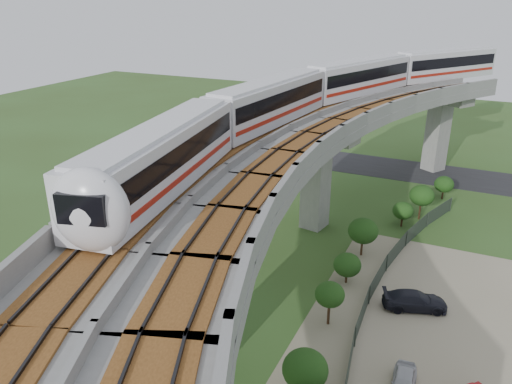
# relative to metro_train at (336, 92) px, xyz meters

# --- Properties ---
(ground) EXTENTS (160.00, 160.00, 0.00)m
(ground) POSITION_rel_metro_train_xyz_m (-1.67, -12.51, -12.31)
(ground) COLOR #385020
(ground) RESTS_ON ground
(dirt_lot) EXTENTS (18.00, 26.00, 0.04)m
(dirt_lot) POSITION_rel_metro_train_xyz_m (12.33, -14.51, -12.29)
(dirt_lot) COLOR gray
(dirt_lot) RESTS_ON ground
(asphalt_road) EXTENTS (60.00, 8.00, 0.03)m
(asphalt_road) POSITION_rel_metro_train_xyz_m (-1.67, 17.49, -12.29)
(asphalt_road) COLOR #232326
(asphalt_road) RESTS_ON ground
(viaduct) EXTENTS (19.58, 73.98, 11.40)m
(viaduct) POSITION_rel_metro_train_xyz_m (2.17, -12.51, -3.26)
(viaduct) COLOR #99968E
(viaduct) RESTS_ON ground
(metro_train) EXTENTS (18.02, 59.92, 3.64)m
(metro_train) POSITION_rel_metro_train_xyz_m (0.00, 0.00, 0.00)
(metro_train) COLOR silver
(metro_train) RESTS_ON ground
(fence) EXTENTS (3.87, 38.73, 1.50)m
(fence) POSITION_rel_metro_train_xyz_m (8.08, -12.51, -11.56)
(fence) COLOR #2D382D
(fence) RESTS_ON ground
(tree_0) EXTENTS (2.00, 2.00, 2.51)m
(tree_0) POSITION_rel_metro_train_xyz_m (9.51, 9.83, -10.65)
(tree_0) COLOR #382314
(tree_0) RESTS_ON ground
(tree_1) EXTENTS (2.33, 2.33, 3.46)m
(tree_1) POSITION_rel_metro_train_xyz_m (7.99, 3.59, -9.85)
(tree_1) COLOR #382314
(tree_1) RESTS_ON ground
(tree_2) EXTENTS (1.92, 1.92, 2.43)m
(tree_2) POSITION_rel_metro_train_xyz_m (6.73, 1.24, -10.70)
(tree_2) COLOR #382314
(tree_2) RESTS_ON ground
(tree_3) EXTENTS (2.48, 2.48, 3.34)m
(tree_3) POSITION_rel_metro_train_xyz_m (4.63, -5.83, -10.03)
(tree_3) COLOR #382314
(tree_3) RESTS_ON ground
(tree_4) EXTENTS (2.08, 2.08, 2.44)m
(tree_4) POSITION_rel_metro_train_xyz_m (4.62, -10.49, -10.76)
(tree_4) COLOR #382314
(tree_4) RESTS_ON ground
(tree_5) EXTENTS (1.95, 1.95, 3.15)m
(tree_5) POSITION_rel_metro_train_xyz_m (4.88, -15.93, -10.00)
(tree_5) COLOR #382314
(tree_5) RESTS_ON ground
(tree_6) EXTENTS (2.47, 2.47, 3.06)m
(tree_6) POSITION_rel_metro_train_xyz_m (5.64, -22.77, -10.30)
(tree_6) COLOR #382314
(tree_6) RESTS_ON ground
(car_white) EXTENTS (1.49, 3.30, 1.10)m
(car_white) POSITION_rel_metro_train_xyz_m (10.40, -19.93, -11.72)
(car_white) COLOR silver
(car_white) RESTS_ON dirt_lot
(car_dark) EXTENTS (4.72, 3.14, 1.27)m
(car_dark) POSITION_rel_metro_train_xyz_m (9.79, -11.75, -11.63)
(car_dark) COLOR black
(car_dark) RESTS_ON dirt_lot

